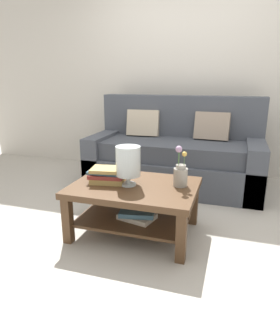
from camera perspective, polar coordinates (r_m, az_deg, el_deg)
ground_plane at (r=2.94m, az=3.02°, el=-8.98°), size 10.00×10.00×0.00m
back_wall at (r=4.27m, az=9.22°, el=17.47°), size 6.40×0.12×2.70m
couch at (r=3.70m, az=6.64°, el=2.31°), size 2.00×0.90×1.06m
coffee_table at (r=2.52m, az=-1.00°, el=-5.77°), size 1.01×0.74×0.43m
book_stack_main at (r=2.53m, az=-6.27°, el=-1.36°), size 0.32×0.23×0.13m
glass_hurricane_vase at (r=2.42m, az=-2.25°, el=1.15°), size 0.20×0.20×0.32m
flower_pitcher at (r=2.44m, az=7.61°, el=-0.99°), size 0.11×0.11×0.34m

